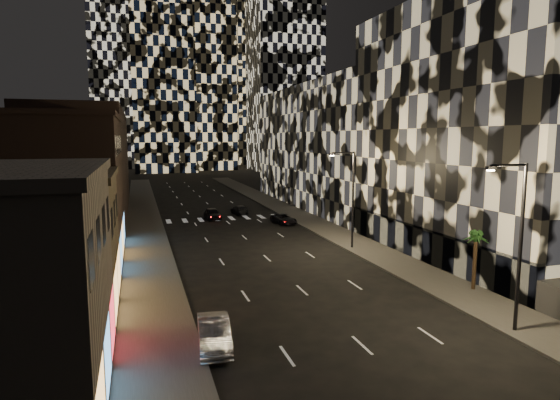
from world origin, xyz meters
TOP-DOWN VIEW (x-y plane):
  - sidewalk_left at (-10.00, 50.00)m, footprint 4.00×120.00m
  - sidewalk_right at (10.00, 50.00)m, footprint 4.00×120.00m
  - curb_left at (-7.90, 50.00)m, footprint 0.20×120.00m
  - curb_right at (7.90, 50.00)m, footprint 0.20×120.00m
  - retail_tan at (-17.00, 21.00)m, footprint 10.00×10.00m
  - retail_brown at (-17.00, 33.50)m, footprint 10.00×15.00m
  - retail_filler_left at (-17.00, 60.00)m, footprint 10.00×40.00m
  - midrise_right at (20.00, 24.50)m, footprint 16.00×25.00m
  - midrise_base at (12.30, 24.50)m, footprint 0.60×25.00m
  - midrise_filler_right at (20.00, 57.00)m, footprint 16.00×40.00m
  - tower_right_mid at (35.00, 135.00)m, footprint 20.00×20.00m
  - tower_center_low at (-2.00, 140.00)m, footprint 18.00×18.00m
  - streetlight_near at (8.35, 10.00)m, footprint 2.55×0.25m
  - streetlight_far at (8.35, 30.00)m, footprint 2.55×0.25m
  - car_silver_parked at (-7.20, 12.95)m, footprint 1.95×4.56m
  - car_dark_midlane at (-1.45, 49.95)m, footprint 1.98×4.35m
  - car_dark_oncoming at (2.72, 52.95)m, footprint 1.94×4.21m
  - car_dark_rightlane at (6.30, 44.15)m, footprint 2.55×4.60m
  - palm_tree at (11.17, 16.39)m, footprint 2.08×2.05m

SIDE VIEW (x-z plane):
  - sidewalk_left at x=-10.00m, z-range 0.00..0.15m
  - sidewalk_right at x=10.00m, z-range 0.00..0.15m
  - curb_left at x=-7.90m, z-range 0.00..0.15m
  - curb_right at x=7.90m, z-range 0.00..0.15m
  - car_dark_oncoming at x=2.72m, z-range 0.00..1.19m
  - car_dark_rightlane at x=6.30m, z-range 0.00..1.22m
  - car_dark_midlane at x=-1.45m, z-range 0.00..1.45m
  - car_silver_parked at x=-7.20m, z-range 0.00..1.46m
  - midrise_base at x=12.30m, z-range 0.00..3.00m
  - palm_tree at x=11.17m, z-range 1.48..5.55m
  - retail_tan at x=-17.00m, z-range 0.00..8.00m
  - streetlight_near at x=8.35m, z-range 0.85..9.85m
  - streetlight_far at x=8.35m, z-range 0.85..9.85m
  - retail_brown at x=-17.00m, z-range 0.00..12.00m
  - retail_filler_left at x=-17.00m, z-range 0.00..14.00m
  - midrise_filler_right at x=20.00m, z-range 0.00..18.00m
  - midrise_right at x=20.00m, z-range 0.00..22.00m
  - tower_center_low at x=-2.00m, z-range 0.00..95.00m
  - tower_right_mid at x=35.00m, z-range 0.00..100.00m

